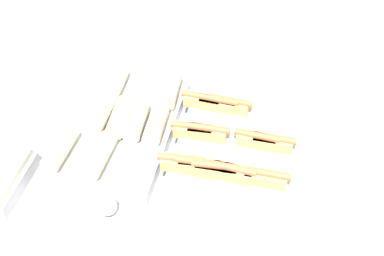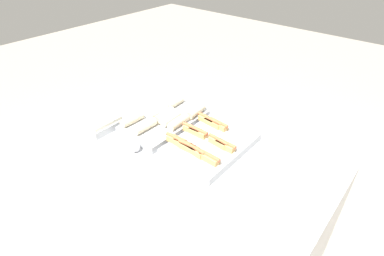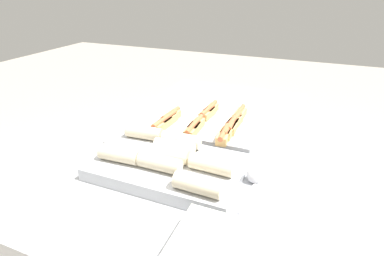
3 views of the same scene
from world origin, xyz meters
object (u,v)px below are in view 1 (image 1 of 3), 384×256
(tray_hotdogs, at_px, (235,146))
(serving_spoon_near, at_px, (104,206))
(tray_wraps, at_px, (120,126))
(serving_spoon_far, at_px, (162,75))

(tray_hotdogs, relative_size, serving_spoon_near, 2.44)
(tray_wraps, height_order, serving_spoon_far, tray_wraps)
(tray_hotdogs, distance_m, serving_spoon_near, 0.44)
(serving_spoon_far, bearing_deg, tray_wraps, -100.03)
(tray_wraps, bearing_deg, serving_spoon_near, -80.08)
(tray_hotdogs, bearing_deg, serving_spoon_near, -136.31)
(tray_hotdogs, distance_m, serving_spoon_far, 0.45)
(tray_hotdogs, xyz_separation_m, serving_spoon_far, (-0.32, 0.32, -0.01))
(tray_wraps, relative_size, serving_spoon_far, 2.53)
(tray_hotdogs, height_order, serving_spoon_far, tray_hotdogs)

